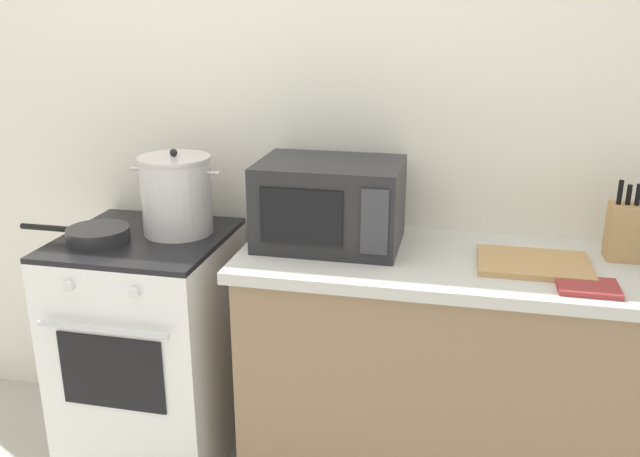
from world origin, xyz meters
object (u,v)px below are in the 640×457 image
at_px(stove, 152,347).
at_px(knife_block, 628,231).
at_px(frying_pan, 96,234).
at_px(oven_mitt, 588,287).
at_px(stock_pot, 177,195).
at_px(cutting_board, 534,264).
at_px(microwave, 330,203).

xyz_separation_m(stove, knife_block, (1.70, 0.14, 0.56)).
height_order(frying_pan, oven_mitt, frying_pan).
height_order(stove, oven_mitt, oven_mitt).
bearing_deg(stock_pot, cutting_board, -3.41).
relative_size(stove, knife_block, 3.39).
bearing_deg(knife_block, stove, -175.25).
bearing_deg(stove, knife_block, 4.75).
relative_size(microwave, knife_block, 1.84).
xyz_separation_m(microwave, oven_mitt, (0.84, -0.24, -0.14)).
height_order(knife_block, oven_mitt, knife_block).
relative_size(microwave, oven_mitt, 2.78).
relative_size(stock_pot, frying_pan, 0.82).
distance_m(stove, cutting_board, 1.47).
bearing_deg(stock_pot, frying_pan, -148.47).
distance_m(cutting_board, knife_block, 0.35).
height_order(cutting_board, knife_block, knife_block).
distance_m(stove, stock_pot, 0.62).
bearing_deg(cutting_board, oven_mitt, -47.74).
bearing_deg(knife_block, microwave, -176.47).
bearing_deg(oven_mitt, cutting_board, 132.26).
bearing_deg(stock_pot, stove, -145.57).
xyz_separation_m(frying_pan, oven_mitt, (1.68, -0.08, -0.02)).
bearing_deg(microwave, knife_block, 3.53).
relative_size(cutting_board, knife_block, 1.33).
bearing_deg(stove, cutting_board, 0.05).
height_order(microwave, oven_mitt, microwave).
relative_size(stove, cutting_board, 2.56).
xyz_separation_m(stock_pot, cutting_board, (1.28, -0.08, -0.14)).
relative_size(frying_pan, cutting_board, 1.18).
bearing_deg(stock_pot, knife_block, 2.30).
height_order(microwave, knife_block, microwave).
xyz_separation_m(frying_pan, microwave, (0.83, 0.16, 0.12)).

